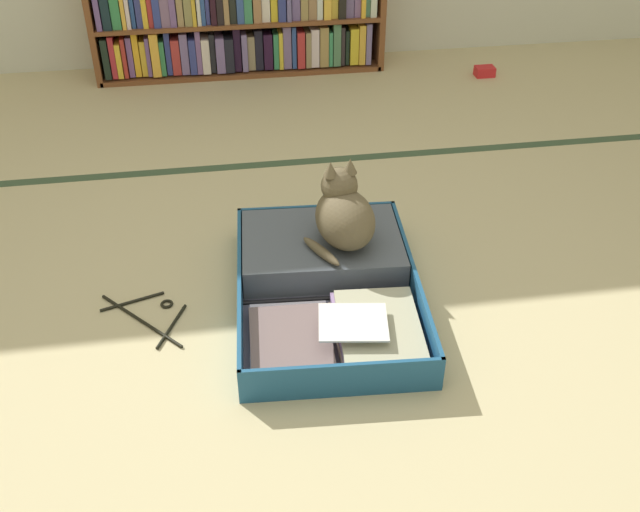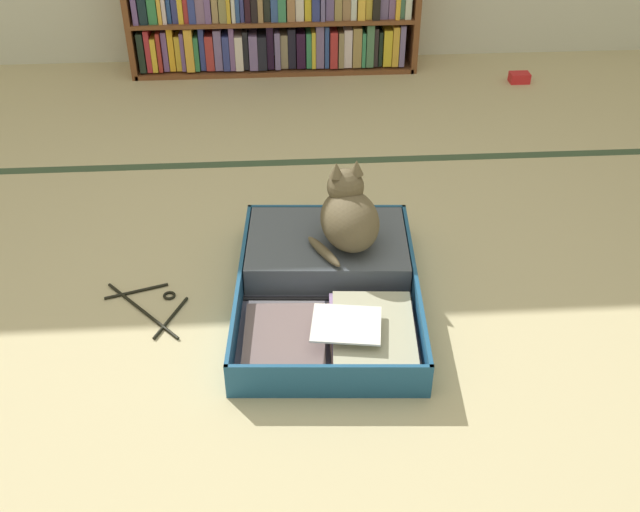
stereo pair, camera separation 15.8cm
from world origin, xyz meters
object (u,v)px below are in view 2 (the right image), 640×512
at_px(black_cat, 349,215).
at_px(small_red_pouch, 520,78).
at_px(open_suitcase, 331,279).
at_px(clothes_hanger, 153,305).

xyz_separation_m(black_cat, small_red_pouch, (1.05, 1.57, -0.20)).
relative_size(open_suitcase, black_cat, 2.92).
relative_size(black_cat, small_red_pouch, 2.92).
xyz_separation_m(clothes_hanger, small_red_pouch, (1.68, 1.72, 0.02)).
bearing_deg(small_red_pouch, black_cat, -123.70).
bearing_deg(clothes_hanger, small_red_pouch, 45.63).
height_order(black_cat, small_red_pouch, black_cat).
bearing_deg(small_red_pouch, open_suitcase, -123.58).
bearing_deg(small_red_pouch, clothes_hanger, -134.37).
bearing_deg(open_suitcase, clothes_hanger, -175.55).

